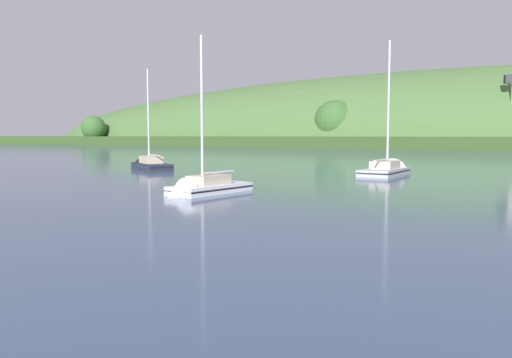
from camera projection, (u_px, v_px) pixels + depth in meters
The scene contains 4 objects.
far_shoreline_hill at pixel (453, 146), 202.87m from camera, with size 573.14×120.78×60.63m.
sailboat_near_mooring at pixel (149, 167), 64.93m from camera, with size 9.26×6.74×13.84m.
sailboat_midwater_white at pixel (202, 192), 36.92m from camera, with size 3.20×7.67×12.53m.
sailboat_far_left at pixel (388, 172), 55.72m from camera, with size 3.63×9.28×15.73m.
Camera 1 is at (14.37, 15.06, 4.18)m, focal length 36.09 mm.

